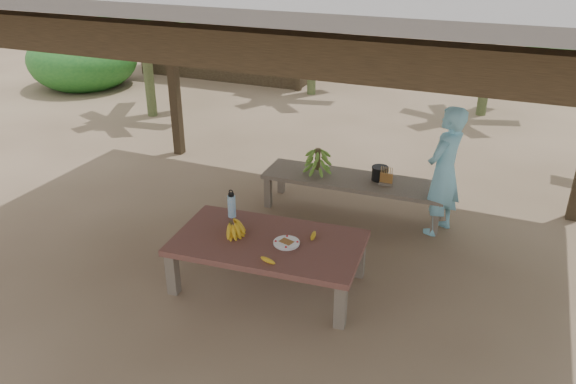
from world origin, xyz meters
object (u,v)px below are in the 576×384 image
at_px(water_flask, 232,205).
at_px(woman, 444,172).
at_px(ripe_banana_bunch, 231,227).
at_px(plate, 286,243).
at_px(bench, 353,183).
at_px(cooking_pot, 380,174).
at_px(work_table, 268,246).

relative_size(water_flask, woman, 0.20).
relative_size(ripe_banana_bunch, plate, 1.07).
xyz_separation_m(bench, woman, (1.06, -0.08, 0.36)).
height_order(cooking_pot, woman, woman).
bearing_deg(cooking_pot, water_flask, -125.08).
relative_size(work_table, bench, 0.85).
relative_size(work_table, plate, 7.52).
relative_size(work_table, woman, 1.25).
distance_m(work_table, woman, 2.24).
relative_size(plate, woman, 0.17).
xyz_separation_m(ripe_banana_bunch, cooking_pot, (0.96, 1.96, -0.05)).
distance_m(bench, plate, 1.85).
xyz_separation_m(plate, woman, (1.15, 1.76, 0.23)).
bearing_deg(cooking_pot, plate, -101.58).
height_order(work_table, ripe_banana_bunch, ripe_banana_bunch).
relative_size(ripe_banana_bunch, cooking_pot, 1.40).
relative_size(bench, plate, 8.89).
bearing_deg(work_table, ripe_banana_bunch, -178.58).
bearing_deg(work_table, bench, 75.84).
bearing_deg(cooking_pot, ripe_banana_bunch, -116.22).
distance_m(water_flask, woman, 2.40).
relative_size(plate, water_flask, 0.82).
relative_size(ripe_banana_bunch, woman, 0.18).
bearing_deg(bench, ripe_banana_bunch, -112.10).
bearing_deg(plate, water_flask, 157.71).
bearing_deg(bench, water_flask, -121.20).
height_order(water_flask, woman, woman).
distance_m(ripe_banana_bunch, cooking_pot, 2.18).
bearing_deg(woman, plate, -11.53).
distance_m(water_flask, cooking_pot, 1.98).
bearing_deg(ripe_banana_bunch, woman, 46.16).
bearing_deg(bench, woman, -6.73).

